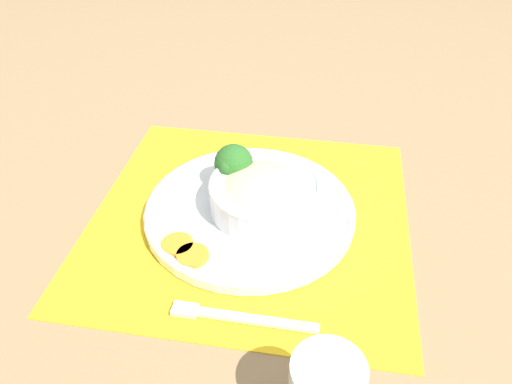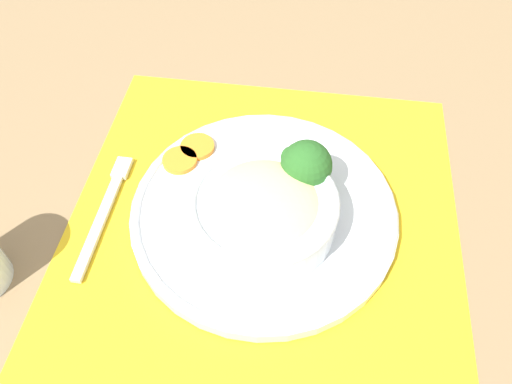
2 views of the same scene
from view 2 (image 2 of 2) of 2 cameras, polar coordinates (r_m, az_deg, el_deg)
ground_plane at (r=0.61m, az=0.89°, el=-2.95°), size 4.00×4.00×0.00m
placemat at (r=0.61m, az=0.90°, el=-2.84°), size 0.51×0.51×0.00m
plate at (r=0.60m, az=0.91°, el=-2.11°), size 0.32×0.32×0.02m
bowl at (r=0.56m, az=1.16°, el=-2.02°), size 0.17×0.17×0.06m
broccoli_floret at (r=0.58m, az=5.71°, el=2.95°), size 0.06×0.06×0.08m
carrot_slice_near at (r=0.66m, az=-6.70°, el=5.17°), size 0.04×0.04×0.01m
carrot_slice_middle at (r=0.64m, az=-8.70°, el=3.61°), size 0.04×0.04×0.01m
fork at (r=0.64m, az=-16.57°, el=-1.14°), size 0.03×0.18×0.01m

